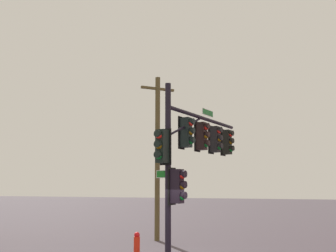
% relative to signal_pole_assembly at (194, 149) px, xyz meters
% --- Properties ---
extents(signal_pole_assembly, '(5.92, 2.23, 6.14)m').
position_rel_signal_pole_assembly_xyz_m(signal_pole_assembly, '(0.00, 0.00, 0.00)').
color(signal_pole_assembly, black).
rests_on(signal_pole_assembly, ground_plane).
extents(utility_pole, '(1.24, 1.47, 8.12)m').
position_rel_signal_pole_assembly_xyz_m(utility_pole, '(3.84, 2.68, 0.24)').
color(utility_pole, brown).
rests_on(utility_pole, ground_plane).
extents(fire_hydrant, '(0.33, 0.24, 0.83)m').
position_rel_signal_pole_assembly_xyz_m(fire_hydrant, '(0.40, 2.39, -3.58)').
color(fire_hydrant, red).
rests_on(fire_hydrant, ground_plane).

